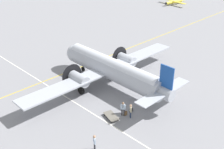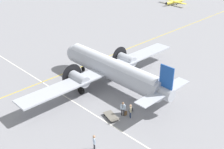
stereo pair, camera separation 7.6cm
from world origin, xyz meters
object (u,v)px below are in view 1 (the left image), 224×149
crew_foreground (94,141)px  ramp_agent (123,107)px  suitcase_near_door (131,110)px  baggage_cart (111,116)px  passenger_boarding (131,110)px  light_aircraft_distant (173,2)px  airliner_main (110,68)px  suitcase_upright_spare (126,113)px

crew_foreground → ramp_agent: (-6.18, -2.01, 0.02)m
suitcase_near_door → baggage_cart: size_ratio=0.22×
passenger_boarding → baggage_cart: size_ratio=0.75×
crew_foreground → suitcase_near_door: bearing=-46.1°
suitcase_near_door → crew_foreground: bearing=14.0°
suitcase_near_door → baggage_cart: 2.67m
passenger_boarding → suitcase_near_door: 1.45m
crew_foreground → light_aircraft_distant: 64.13m
passenger_boarding → light_aircraft_distant: (-50.49, -28.35, -0.29)m
airliner_main → suitcase_near_door: size_ratio=51.60×
airliner_main → crew_foreground: airliner_main is taller
passenger_boarding → light_aircraft_distant: 57.90m
baggage_cart → light_aircraft_distant: 58.66m
crew_foreground → ramp_agent: 6.49m
crew_foreground → light_aircraft_distant: bearing=-32.7°
ramp_agent → passenger_boarding: bearing=164.0°
airliner_main → baggage_cart: airliner_main is taller
passenger_boarding → suitcase_upright_spare: passenger_boarding is taller
airliner_main → baggage_cart: bearing=137.7°
airliner_main → passenger_boarding: bearing=153.2°
ramp_agent → suitcase_upright_spare: ramp_agent is taller
airliner_main → ramp_agent: size_ratio=14.65×
airliner_main → ramp_agent: bearing=148.1°
suitcase_near_door → ramp_agent: bearing=-7.9°
crew_foreground → light_aircraft_distant: size_ratio=0.19×
crew_foreground → baggage_cart: (-4.83, -2.57, -0.80)m
passenger_boarding → ramp_agent: (0.29, -0.89, 0.02)m
airliner_main → light_aircraft_distant: size_ratio=2.81×
passenger_boarding → baggage_cart: passenger_boarding is taller
light_aircraft_distant → airliner_main: bearing=33.7°
crew_foreground → airliner_main: bearing=-21.0°
baggage_cart → suitcase_near_door: bearing=-89.5°
light_aircraft_distant → baggage_cart: bearing=36.7°
ramp_agent → airliner_main: bearing=-67.1°
airliner_main → passenger_boarding: size_ratio=14.96×
ramp_agent → suitcase_upright_spare: size_ratio=3.40×
suitcase_upright_spare → baggage_cart: 1.78m
suitcase_near_door → light_aircraft_distant: 56.74m
ramp_agent → suitcase_upright_spare: (-0.26, 0.20, -0.85)m
passenger_boarding → suitcase_near_door: (-0.93, -0.72, -0.85)m
airliner_main → light_aircraft_distant: airliner_main is taller
ramp_agent → suitcase_upright_spare: 0.91m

